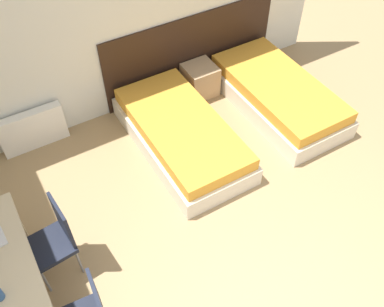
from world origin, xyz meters
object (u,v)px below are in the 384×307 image
at_px(nightstand, 200,80).
at_px(chair_near_laptop, 55,238).
at_px(bed_near_door, 277,95).
at_px(bed_near_window, 182,135).

xyz_separation_m(nightstand, chair_near_laptop, (-2.56, -1.63, 0.29)).
height_order(bed_near_door, chair_near_laptop, chair_near_laptop).
xyz_separation_m(bed_near_door, chair_near_laptop, (-3.31, -0.83, 0.30)).
relative_size(bed_near_door, chair_near_laptop, 2.16).
relative_size(nightstand, chair_near_laptop, 0.47).
bearing_deg(bed_near_door, bed_near_window, 180.00).
bearing_deg(nightstand, chair_near_laptop, -147.63).
distance_m(nightstand, chair_near_laptop, 3.05).
distance_m(bed_near_door, chair_near_laptop, 3.43).
bearing_deg(bed_near_door, chair_near_laptop, -165.90).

